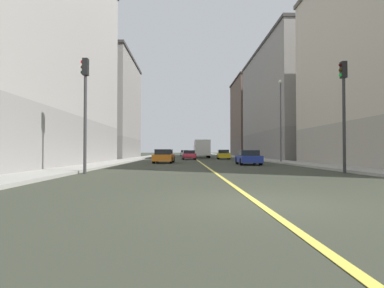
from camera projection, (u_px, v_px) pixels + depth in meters
The scene contains 17 objects.
ground_plane at pixel (257, 203), 7.28m from camera, with size 400.00×400.00×0.00m, color #34382B.
sidewalk_left at pixel (241, 157), 56.47m from camera, with size 2.53×168.00×0.15m, color #9E9B93.
sidewalk_right at pixel (146, 157), 56.04m from camera, with size 2.53×168.00×0.15m, color #9E9B93.
lane_center_stripe at pixel (194, 157), 56.25m from camera, with size 0.16×154.00×0.01m, color #E5D14C.
building_left_mid at pixel (293, 104), 48.78m from camera, with size 11.12×25.68×17.19m.
building_left_far at pixel (259, 118), 71.02m from camera, with size 11.12×15.02×17.44m.
building_right_corner at pixel (20, 44), 25.72m from camera, with size 11.12×24.74×20.09m.
building_right_midblock at pixel (99, 108), 49.85m from camera, with size 11.12×17.52×16.01m.
traffic_light_left_near at pixel (343, 101), 16.85m from camera, with size 0.40×0.32×6.05m.
traffic_light_right_near at pixel (85, 99), 16.50m from camera, with size 0.40×0.32×6.11m.
street_lamp_left_near at pixel (281, 113), 31.13m from camera, with size 0.36×0.36×8.18m.
car_blue at pixel (248, 158), 27.11m from camera, with size 1.90×4.13×1.25m.
car_orange at pixel (164, 156), 31.00m from camera, with size 2.04×4.14×1.36m.
car_maroon at pixel (189, 155), 43.36m from camera, with size 1.93×4.61×1.28m.
car_yellow at pixel (223, 155), 45.25m from camera, with size 1.92×4.19×1.36m.
car_white at pixel (184, 153), 71.77m from camera, with size 1.87×4.03×1.37m.
box_truck at pixel (202, 148), 53.36m from camera, with size 2.58×7.46×3.02m.
Camera 1 is at (-1.69, -7.27, 1.21)m, focal length 29.20 mm.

